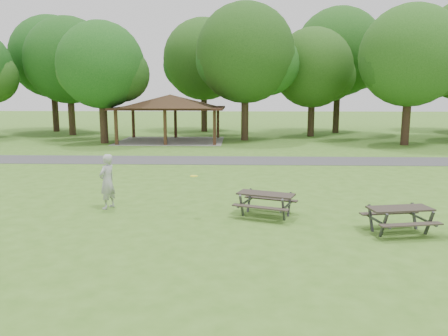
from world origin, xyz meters
TOP-DOWN VIEW (x-y plane):
  - ground at (0.00, 0.00)m, footprint 160.00×160.00m
  - asphalt_path at (0.00, 14.00)m, footprint 120.00×3.20m
  - pavilion at (-4.00, 24.00)m, footprint 8.60×7.01m
  - tree_row_c at (-13.90, 29.03)m, footprint 8.19×7.80m
  - tree_row_d at (-8.92, 22.53)m, footprint 6.93×6.60m
  - tree_row_e at (2.10, 25.03)m, footprint 8.40×8.00m
  - tree_row_f at (8.09, 28.53)m, footprint 7.35×7.00m
  - tree_row_g at (14.09, 22.03)m, footprint 7.77×7.40m
  - tree_deep_a at (-16.90, 32.53)m, footprint 8.40×8.00m
  - tree_deep_b at (-1.90, 33.03)m, footprint 8.40×8.00m
  - tree_deep_c at (11.10, 32.03)m, footprint 8.82×8.40m
  - picnic_table_middle at (2.39, 2.48)m, footprint 2.18×1.97m
  - picnic_table_far at (6.07, 0.89)m, footprint 1.99×1.71m
  - frisbee_in_flight at (0.10, 2.43)m, footprint 0.27×0.27m
  - frisbee_thrower at (-2.95, 3.24)m, footprint 0.69×0.81m

SIDE VIEW (x-z plane):
  - ground at x=0.00m, z-range 0.00..0.00m
  - asphalt_path at x=0.00m, z-range 0.00..0.02m
  - picnic_table_far at x=6.07m, z-range 0.18..0.94m
  - picnic_table_middle at x=2.39m, z-range 0.18..0.96m
  - frisbee_thrower at x=-2.95m, z-range 0.00..1.88m
  - frisbee_in_flight at x=0.10m, z-range 1.30..1.32m
  - pavilion at x=-4.00m, z-range 1.18..4.94m
  - tree_row_d at x=-8.92m, z-range 1.13..10.41m
  - tree_row_f at x=8.09m, z-range 1.06..10.62m
  - tree_row_g at x=14.09m, z-range 1.20..11.46m
  - tree_row_c at x=-13.90m, z-range 1.20..11.87m
  - tree_row_e at x=2.10m, z-range 1.27..12.29m
  - tree_deep_b at x=-1.90m, z-range 1.32..12.45m
  - tree_deep_a at x=-16.90m, z-range 1.44..12.82m
  - tree_deep_c at x=11.10m, z-range 1.49..13.39m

